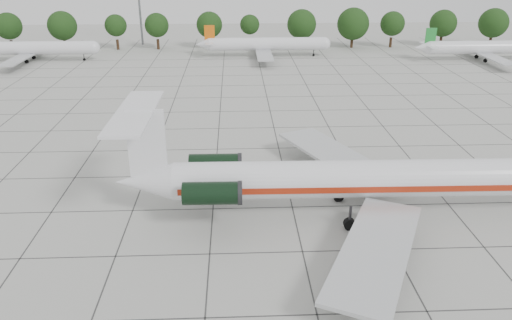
# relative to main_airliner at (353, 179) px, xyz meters

# --- Properties ---
(ground) EXTENTS (260.00, 260.00, 0.00)m
(ground) POSITION_rel_main_airliner_xyz_m (-5.54, 1.64, -3.86)
(ground) COLOR #AEAEA7
(ground) RESTS_ON ground
(apron_joints) EXTENTS (170.00, 170.00, 0.02)m
(apron_joints) POSITION_rel_main_airliner_xyz_m (-5.54, 16.64, -3.85)
(apron_joints) COLOR #383838
(apron_joints) RESTS_ON ground
(main_airliner) EXTENTS (46.64, 36.66, 10.93)m
(main_airliner) POSITION_rel_main_airliner_xyz_m (0.00, 0.00, 0.00)
(main_airliner) COLOR silver
(main_airliner) RESTS_ON ground
(ground_crew) EXTENTS (0.62, 0.43, 1.64)m
(ground_crew) POSITION_rel_main_airliner_xyz_m (14.98, 4.48, -3.04)
(ground_crew) COLOR #D6520C
(ground_crew) RESTS_ON ground
(bg_airliner_b) EXTENTS (28.24, 27.20, 7.40)m
(bg_airliner_b) POSITION_rel_main_airliner_xyz_m (-56.96, 73.38, -0.95)
(bg_airliner_b) COLOR silver
(bg_airliner_b) RESTS_ON ground
(bg_airliner_c) EXTENTS (28.24, 27.20, 7.40)m
(bg_airliner_c) POSITION_rel_main_airliner_xyz_m (-3.54, 76.14, -0.95)
(bg_airliner_c) COLOR silver
(bg_airliner_c) RESTS_ON ground
(bg_airliner_d) EXTENTS (28.24, 27.20, 7.40)m
(bg_airliner_d) POSITION_rel_main_airliner_xyz_m (46.48, 69.74, -0.95)
(bg_airliner_d) COLOR silver
(bg_airliner_d) RESTS_ON ground
(tree_line) EXTENTS (249.86, 8.44, 10.22)m
(tree_line) POSITION_rel_main_airliner_xyz_m (-17.22, 86.64, 2.12)
(tree_line) COLOR #332114
(tree_line) RESTS_ON ground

